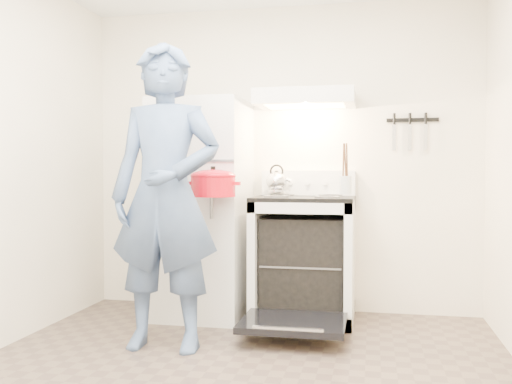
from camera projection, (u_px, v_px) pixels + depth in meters
back_wall at (281, 159)px, 4.73m from camera, size 3.20×0.02×2.50m
refrigerator at (202, 208)px, 4.52m from camera, size 0.70×0.70×1.70m
stove_body at (304, 260)px, 4.39m from camera, size 0.76×0.65×0.92m
cooktop at (304, 199)px, 4.38m from camera, size 0.76×0.65×0.03m
backsplash at (308, 183)px, 4.65m from camera, size 0.76×0.07×0.20m
oven_door at (293, 323)px, 3.82m from camera, size 0.70×0.54×0.04m
oven_rack at (304, 263)px, 4.39m from camera, size 0.60×0.52×0.01m
range_hood at (306, 99)px, 4.42m from camera, size 0.76×0.50×0.12m
knife_strip at (412, 120)px, 4.49m from camera, size 0.40×0.02×0.03m
pizza_stone at (303, 259)px, 4.46m from camera, size 0.30×0.30×0.02m
tea_kettle at (277, 180)px, 4.57m from camera, size 0.20×0.17×0.25m
utensil_jar at (345, 185)px, 4.15m from camera, size 0.10×0.10×0.13m
person at (165, 196)px, 3.66m from camera, size 0.73×0.50×1.97m
dutch_oven at (213, 186)px, 3.97m from camera, size 0.38×0.31×0.24m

